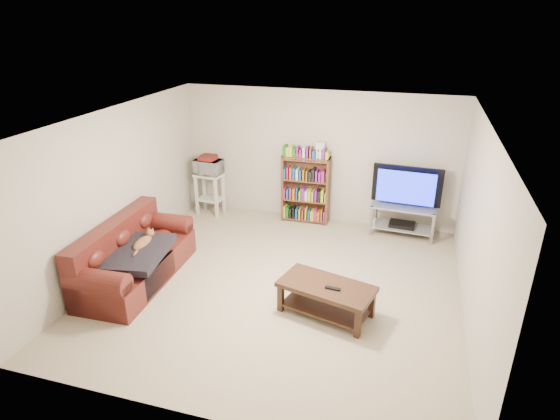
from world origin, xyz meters
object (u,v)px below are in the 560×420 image
(sofa, at_px, (132,260))
(tv_stand, at_px, (403,215))
(coffee_table, at_px, (326,293))
(bookshelf, at_px, (306,188))

(sofa, xyz_separation_m, tv_stand, (3.70, 2.63, 0.05))
(coffee_table, distance_m, bookshelf, 2.96)
(coffee_table, relative_size, bookshelf, 1.04)
(sofa, bearing_deg, tv_stand, 33.65)
(coffee_table, height_order, bookshelf, bookshelf)
(tv_stand, bearing_deg, sofa, -140.77)
(sofa, xyz_separation_m, bookshelf, (1.94, 2.73, 0.33))
(sofa, distance_m, bookshelf, 3.36)
(sofa, height_order, bookshelf, bookshelf)
(coffee_table, distance_m, tv_stand, 2.81)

